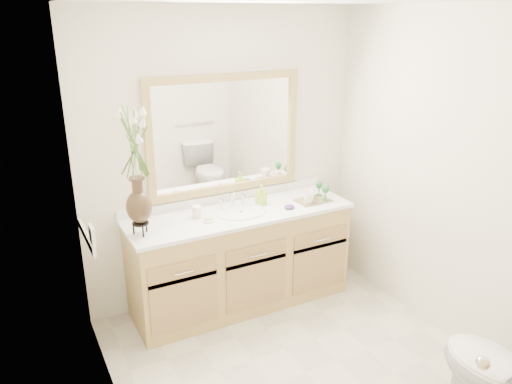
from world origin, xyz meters
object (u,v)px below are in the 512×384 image
tumbler (197,212)px  toilet (500,378)px  soap_bottle (261,196)px  tray (313,200)px  flower_vase (135,153)px

tumbler → toilet: bearing=-62.0°
toilet → soap_bottle: 2.13m
tray → tumbler: bearing=171.8°
toilet → flower_vase: flower_vase is taller
toilet → tumbler: size_ratio=7.90×
toilet → tray: 1.93m
toilet → tumbler: bearing=-62.0°
flower_vase → soap_bottle: size_ratio=5.83×
flower_vase → tumbler: flower_vase is taller
tumbler → soap_bottle: bearing=2.0°
soap_bottle → tumbler: bearing=-175.8°
tumbler → tray: (1.00, -0.11, -0.04)m
soap_bottle → flower_vase: bearing=-171.0°
toilet → tumbler: 2.30m
tumbler → soap_bottle: soap_bottle is taller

